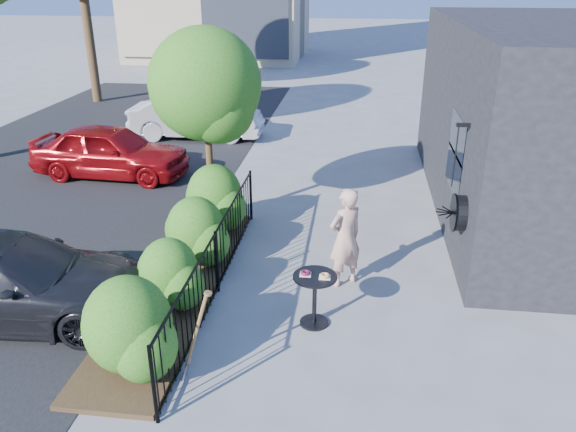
# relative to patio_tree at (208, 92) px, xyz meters

# --- Properties ---
(ground) EXTENTS (120.00, 120.00, 0.00)m
(ground) POSITION_rel_patio_tree_xyz_m (2.24, -2.76, -2.76)
(ground) COLOR gray
(ground) RESTS_ON ground
(fence) EXTENTS (0.05, 6.05, 1.10)m
(fence) POSITION_rel_patio_tree_xyz_m (0.74, -2.76, -2.20)
(fence) COLOR black
(fence) RESTS_ON ground
(planting_bed) EXTENTS (1.30, 6.00, 0.08)m
(planting_bed) POSITION_rel_patio_tree_xyz_m (0.04, -2.76, -2.72)
(planting_bed) COLOR #382616
(planting_bed) RESTS_ON ground
(shrubs) EXTENTS (1.10, 5.60, 1.24)m
(shrubs) POSITION_rel_patio_tree_xyz_m (0.14, -2.66, -2.06)
(shrubs) COLOR #255E15
(shrubs) RESTS_ON ground
(patio_tree) EXTENTS (2.20, 2.20, 3.94)m
(patio_tree) POSITION_rel_patio_tree_xyz_m (0.00, 0.00, 0.00)
(patio_tree) COLOR #3F2B19
(patio_tree) RESTS_ON ground
(street) EXTENTS (9.00, 30.00, 0.01)m
(street) POSITION_rel_patio_tree_xyz_m (-4.76, 0.24, -2.76)
(street) COLOR black
(street) RESTS_ON ground
(cafe_table) EXTENTS (0.66, 0.66, 0.88)m
(cafe_table) POSITION_rel_patio_tree_xyz_m (2.40, -3.49, -2.19)
(cafe_table) COLOR black
(cafe_table) RESTS_ON ground
(woman) EXTENTS (0.75, 0.72, 1.73)m
(woman) POSITION_rel_patio_tree_xyz_m (2.80, -2.23, -1.90)
(woman) COLOR tan
(woman) RESTS_ON ground
(shovel) EXTENTS (0.46, 0.18, 1.36)m
(shovel) POSITION_rel_patio_tree_xyz_m (0.98, -4.92, -2.17)
(shovel) COLOR brown
(shovel) RESTS_ON ground
(car_red) EXTENTS (4.06, 1.82, 1.36)m
(car_red) POSITION_rel_patio_tree_xyz_m (-3.36, 2.53, -2.09)
(car_red) COLOR maroon
(car_red) RESTS_ON ground
(car_silver) EXTENTS (4.22, 1.61, 1.37)m
(car_silver) POSITION_rel_patio_tree_xyz_m (-2.18, 6.42, -2.08)
(car_silver) COLOR #BDBCC2
(car_silver) RESTS_ON ground
(car_darkgrey) EXTENTS (4.56, 2.15, 1.28)m
(car_darkgrey) POSITION_rel_patio_tree_xyz_m (-2.23, -3.86, -2.12)
(car_darkgrey) COLOR black
(car_darkgrey) RESTS_ON ground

